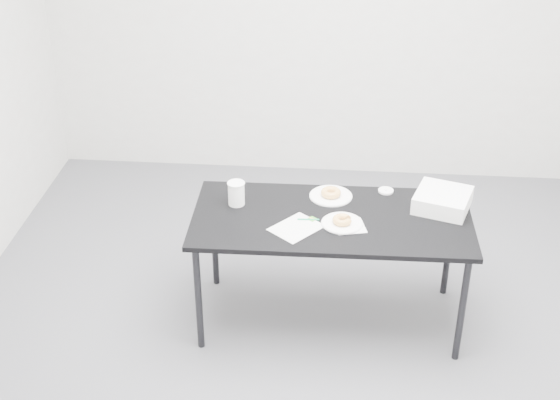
# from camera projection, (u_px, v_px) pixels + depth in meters

# --- Properties ---
(floor) EXTENTS (4.00, 4.00, 0.00)m
(floor) POSITION_uv_depth(u_px,v_px,m) (302.00, 335.00, 4.37)
(floor) COLOR #504F54
(floor) RESTS_ON ground
(table) EXTENTS (1.50, 0.72, 0.68)m
(table) POSITION_uv_depth(u_px,v_px,m) (332.00, 225.00, 4.19)
(table) COLOR black
(table) RESTS_ON floor
(scorecard) EXTENTS (0.31, 0.32, 0.00)m
(scorecard) POSITION_uv_depth(u_px,v_px,m) (296.00, 228.00, 4.06)
(scorecard) COLOR white
(scorecard) RESTS_ON table
(logo_patch) EXTENTS (0.06, 0.06, 0.00)m
(logo_patch) POSITION_uv_depth(u_px,v_px,m) (312.00, 219.00, 4.14)
(logo_patch) COLOR green
(logo_patch) RESTS_ON scorecard
(pen) EXTENTS (0.12, 0.01, 0.01)m
(pen) POSITION_uv_depth(u_px,v_px,m) (308.00, 219.00, 4.13)
(pen) COLOR #0D975E
(pen) RESTS_ON scorecard
(napkin) EXTENTS (0.19, 0.19, 0.00)m
(napkin) POSITION_uv_depth(u_px,v_px,m) (350.00, 226.00, 4.08)
(napkin) COLOR white
(napkin) RESTS_ON table
(plate_near) EXTENTS (0.22, 0.22, 0.01)m
(plate_near) POSITION_uv_depth(u_px,v_px,m) (342.00, 223.00, 4.09)
(plate_near) COLOR white
(plate_near) RESTS_ON napkin
(donut_near) EXTENTS (0.11, 0.11, 0.03)m
(donut_near) POSITION_uv_depth(u_px,v_px,m) (342.00, 220.00, 4.08)
(donut_near) COLOR #D68143
(donut_near) RESTS_ON plate_near
(plate_far) EXTENTS (0.24, 0.24, 0.01)m
(plate_far) POSITION_uv_depth(u_px,v_px,m) (331.00, 196.00, 4.35)
(plate_far) COLOR white
(plate_far) RESTS_ON table
(donut_far) EXTENTS (0.12, 0.12, 0.04)m
(donut_far) POSITION_uv_depth(u_px,v_px,m) (331.00, 193.00, 4.34)
(donut_far) COLOR #D68143
(donut_far) RESTS_ON plate_far
(coffee_cup) EXTENTS (0.09, 0.09, 0.14)m
(coffee_cup) POSITION_uv_depth(u_px,v_px,m) (236.00, 193.00, 4.24)
(coffee_cup) COLOR white
(coffee_cup) RESTS_ON table
(cup_lid) EXTENTS (0.09, 0.09, 0.01)m
(cup_lid) POSITION_uv_depth(u_px,v_px,m) (386.00, 191.00, 4.39)
(cup_lid) COLOR white
(cup_lid) RESTS_ON table
(bakery_box) EXTENTS (0.35, 0.35, 0.09)m
(bakery_box) POSITION_uv_depth(u_px,v_px,m) (443.00, 200.00, 4.22)
(bakery_box) COLOR white
(bakery_box) RESTS_ON table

